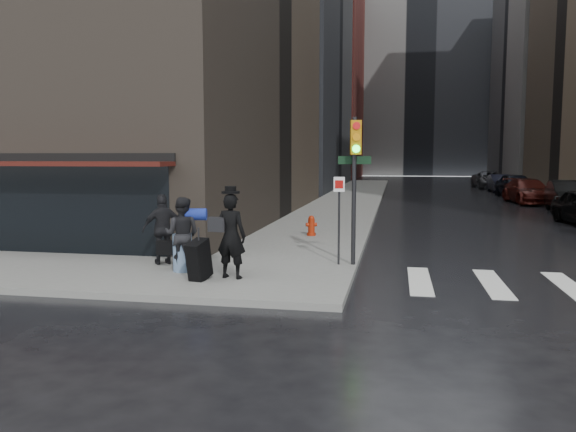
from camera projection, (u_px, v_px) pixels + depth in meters
name	position (u px, v px, depth m)	size (l,w,h in m)	color
ground	(262.00, 284.00, 12.58)	(140.00, 140.00, 0.00)	black
sidewalk_left	(353.00, 196.00, 38.93)	(4.00, 50.00, 0.15)	slate
sidewalk_right	(562.00, 199.00, 36.39)	(3.00, 50.00, 0.15)	slate
bldg_left_far	(276.00, 79.00, 74.18)	(22.00, 20.00, 26.00)	#5B251F
bldg_distant	(419.00, 70.00, 85.91)	(40.00, 12.00, 32.00)	slate
storefront	(32.00, 193.00, 15.56)	(8.40, 1.11, 2.83)	black
man_overcoat	(224.00, 239.00, 12.33)	(1.22, 1.01, 2.08)	black
man_jeans	(182.00, 234.00, 13.13)	(1.25, 0.68, 1.75)	black
man_greycoat	(163.00, 229.00, 14.04)	(1.10, 0.91, 1.76)	black
traffic_light	(353.00, 170.00, 13.73)	(0.90, 0.51, 3.65)	black
fire_hydrant	(311.00, 227.00, 19.13)	(0.40, 0.30, 0.69)	#9C2109
parked_car_2	(570.00, 197.00, 28.36)	(1.73, 4.95, 1.63)	black
parked_car_3	(528.00, 191.00, 33.98)	(2.09, 5.13, 1.49)	#40110C
parked_car_4	(515.00, 185.00, 39.36)	(1.97, 4.89, 1.66)	black
parked_car_5	(500.00, 183.00, 44.85)	(1.48, 4.24, 1.40)	black
parked_car_6	(490.00, 180.00, 50.29)	(2.53, 5.48, 1.52)	#4A4A4F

